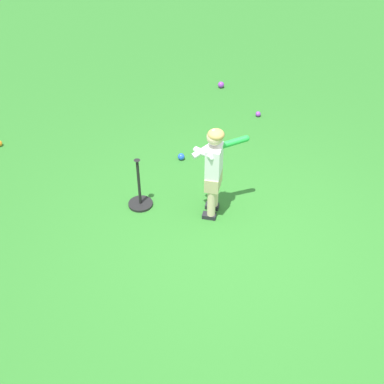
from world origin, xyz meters
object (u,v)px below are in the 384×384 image
object	(u,v)px
play_ball_near_batter	(221,85)
batting_tee	(140,198)
child_batter	(214,165)
play_ball_far_left	(181,157)
play_ball_center_lawn	(258,114)

from	to	relation	value
play_ball_near_batter	batting_tee	world-z (taller)	batting_tee
child_batter	play_ball_far_left	xyz separation A→B (m)	(1.04, -0.40, -0.61)
child_batter	play_ball_near_batter	bearing A→B (deg)	-44.66
child_batter	play_ball_near_batter	world-z (taller)	child_batter
play_ball_far_left	play_ball_near_batter	bearing A→B (deg)	-56.76
play_ball_center_lawn	play_ball_far_left	xyz separation A→B (m)	(-0.14, 1.57, 0.00)
play_ball_center_lawn	batting_tee	bearing A→B (deg)	102.33
play_ball_near_batter	batting_tee	distance (m)	3.16
child_batter	play_ball_far_left	distance (m)	1.27
play_ball_center_lawn	play_ball_near_batter	world-z (taller)	play_ball_near_batter
play_ball_far_left	batting_tee	xyz separation A→B (m)	(-0.41, 0.94, 0.06)
batting_tee	play_ball_far_left	bearing A→B (deg)	-66.32
play_ball_center_lawn	play_ball_near_batter	size ratio (longest dim) A/B	0.77
play_ball_near_batter	play_ball_center_lawn	bearing A→B (deg)	167.82
play_ball_center_lawn	batting_tee	distance (m)	2.57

